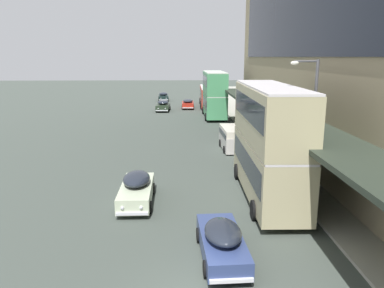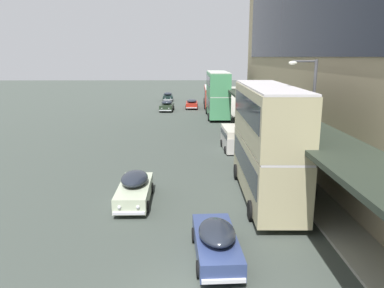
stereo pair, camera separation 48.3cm
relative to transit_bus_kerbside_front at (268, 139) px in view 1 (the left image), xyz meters
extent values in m
cube|color=tan|center=(0.00, 0.00, -1.63)|extent=(2.64, 9.86, 2.91)
cube|color=black|center=(0.00, 0.00, -1.28)|extent=(2.67, 9.08, 1.28)
cube|color=silver|center=(0.00, 0.00, -0.13)|extent=(2.55, 9.86, 0.12)
cube|color=tan|center=(0.00, 0.00, 1.38)|extent=(2.64, 9.86, 2.91)
cube|color=black|center=(0.00, 0.00, 1.73)|extent=(2.67, 9.08, 1.28)
cube|color=silver|center=(0.00, 0.00, 2.89)|extent=(2.55, 9.86, 0.12)
cube|color=black|center=(0.09, 4.95, 2.59)|extent=(1.24, 0.08, 0.36)
cylinder|color=black|center=(-1.18, 3.36, -2.94)|extent=(0.27, 1.00, 1.00)
cylinder|color=black|center=(1.29, 3.32, -2.94)|extent=(0.27, 1.00, 1.00)
cylinder|color=black|center=(-1.29, -3.02, -2.94)|extent=(0.27, 1.00, 1.00)
cylinder|color=black|center=(1.18, -3.07, -2.94)|extent=(0.27, 1.00, 1.00)
cube|color=#B73729|center=(-0.24, 40.52, -1.73)|extent=(2.75, 10.94, 2.73)
cube|color=black|center=(-0.24, 40.52, -1.40)|extent=(2.76, 10.07, 1.20)
cube|color=silver|center=(-0.24, 40.52, -0.31)|extent=(2.65, 10.93, 0.12)
cube|color=black|center=(-0.07, 45.99, -0.61)|extent=(1.20, 0.10, 0.36)
cylinder|color=black|center=(-1.33, 44.25, -2.94)|extent=(0.28, 1.01, 1.00)
cylinder|color=black|center=(1.07, 44.17, -2.94)|extent=(0.28, 1.01, 1.00)
cylinder|color=black|center=(-1.55, 37.19, -2.94)|extent=(0.28, 1.01, 1.00)
cylinder|color=black|center=(0.85, 37.12, -2.94)|extent=(0.28, 1.01, 1.00)
cylinder|color=black|center=(-1.47, 39.74, -2.94)|extent=(0.28, 1.01, 1.00)
cylinder|color=black|center=(0.93, 39.67, -2.94)|extent=(0.28, 1.01, 1.00)
cube|color=#489560|center=(-0.30, 29.17, -1.73)|extent=(2.62, 9.02, 2.73)
cube|color=black|center=(-0.30, 29.17, -1.40)|extent=(2.65, 8.30, 1.20)
cube|color=silver|center=(-0.30, 29.17, -0.31)|extent=(2.51, 9.01, 0.12)
cube|color=#489560|center=(-0.30, 29.17, 1.10)|extent=(2.62, 9.02, 2.73)
cube|color=black|center=(-0.30, 29.17, 1.43)|extent=(2.65, 8.30, 1.20)
cube|color=silver|center=(-0.30, 29.17, 2.51)|extent=(2.51, 9.01, 0.12)
cube|color=black|center=(-0.27, 33.71, 2.21)|extent=(1.28, 0.07, 0.36)
cylinder|color=black|center=(-1.56, 32.24, -2.94)|extent=(0.26, 1.00, 1.00)
cylinder|color=black|center=(1.00, 32.23, -2.94)|extent=(0.26, 1.00, 1.00)
cylinder|color=black|center=(-1.60, 26.39, -2.94)|extent=(0.26, 1.00, 1.00)
cylinder|color=black|center=(0.97, 26.38, -2.94)|extent=(0.26, 1.00, 1.00)
cube|color=#233121|center=(-7.35, 35.39, -2.83)|extent=(2.05, 4.14, 0.78)
ellipsoid|color=#1E232D|center=(-7.34, 35.59, -2.17)|extent=(1.74, 2.31, 0.59)
cube|color=silver|center=(-7.46, 33.31, -3.07)|extent=(1.76, 0.21, 0.14)
cube|color=silver|center=(-7.24, 37.46, -3.07)|extent=(1.76, 0.21, 0.14)
sphere|color=silver|center=(-6.95, 33.32, -2.78)|extent=(0.18, 0.18, 0.18)
sphere|color=silver|center=(-7.96, 33.37, -2.78)|extent=(0.18, 0.18, 0.18)
cylinder|color=black|center=(-6.49, 34.09, -3.12)|extent=(0.17, 0.65, 0.64)
cylinder|color=black|center=(-8.34, 34.18, -3.12)|extent=(0.17, 0.65, 0.64)
cylinder|color=black|center=(-6.36, 36.60, -3.12)|extent=(0.17, 0.65, 0.64)
cylinder|color=black|center=(-8.21, 36.69, -3.12)|extent=(0.17, 0.65, 0.64)
cube|color=#AA2519|center=(-3.58, 38.36, -2.85)|extent=(1.87, 4.37, 0.74)
ellipsoid|color=#1E232D|center=(-3.59, 38.14, -2.25)|extent=(1.60, 2.42, 0.51)
cube|color=silver|center=(-3.53, 40.57, -3.07)|extent=(1.67, 0.16, 0.14)
cube|color=silver|center=(-3.64, 36.15, -3.07)|extent=(1.67, 0.16, 0.14)
sphere|color=silver|center=(-4.01, 40.56, -2.80)|extent=(0.18, 0.18, 0.18)
sphere|color=silver|center=(-3.04, 40.53, -2.80)|extent=(0.18, 0.18, 0.18)
cylinder|color=black|center=(-4.42, 39.72, -3.12)|extent=(0.16, 0.64, 0.64)
cylinder|color=black|center=(-2.67, 39.68, -3.12)|extent=(0.16, 0.64, 0.64)
cylinder|color=black|center=(-4.49, 37.04, -3.12)|extent=(0.16, 0.64, 0.64)
cylinder|color=black|center=(-2.74, 37.00, -3.12)|extent=(0.16, 0.64, 0.64)
cube|color=navy|center=(-3.29, -6.55, -2.86)|extent=(1.81, 4.40, 0.72)
ellipsoid|color=#1E232D|center=(-3.28, -6.76, -2.22)|extent=(1.53, 2.45, 0.62)
cube|color=silver|center=(-3.39, -4.33, -3.07)|extent=(1.55, 0.19, 0.14)
cube|color=silver|center=(-3.19, -8.76, -3.07)|extent=(1.55, 0.19, 0.14)
sphere|color=silver|center=(-3.83, -4.38, -2.81)|extent=(0.18, 0.18, 0.18)
sphere|color=silver|center=(-2.94, -4.34, -2.81)|extent=(0.18, 0.18, 0.18)
cylinder|color=black|center=(-4.16, -5.24, -3.12)|extent=(0.17, 0.65, 0.64)
cylinder|color=black|center=(-2.54, -5.17, -3.12)|extent=(0.17, 0.65, 0.64)
cylinder|color=black|center=(-4.04, -7.93, -3.12)|extent=(0.17, 0.65, 0.64)
cylinder|color=black|center=(-2.42, -7.86, -3.12)|extent=(0.17, 0.65, 0.64)
cube|color=beige|center=(-7.34, -0.64, -2.82)|extent=(1.70, 4.58, 0.81)
ellipsoid|color=#1E232D|center=(-7.34, -0.42, -2.11)|extent=(1.49, 2.52, 0.66)
cube|color=silver|center=(-7.32, -2.97, -3.07)|extent=(1.59, 0.13, 0.14)
cube|color=silver|center=(-7.35, 1.69, -3.07)|extent=(1.59, 0.13, 0.14)
sphere|color=silver|center=(-6.86, -2.94, -2.77)|extent=(0.18, 0.18, 0.18)
sphere|color=silver|center=(-7.78, -2.95, -2.77)|extent=(0.18, 0.18, 0.18)
cylinder|color=black|center=(-6.49, -2.05, -3.12)|extent=(0.14, 0.64, 0.64)
cylinder|color=black|center=(-8.16, -2.06, -3.12)|extent=(0.14, 0.64, 0.64)
cylinder|color=black|center=(-6.51, 0.78, -3.12)|extent=(0.14, 0.64, 0.64)
cylinder|color=black|center=(-8.18, 0.77, -3.12)|extent=(0.14, 0.64, 0.64)
cube|color=black|center=(-7.84, 49.15, -2.84)|extent=(1.94, 4.28, 0.76)
ellipsoid|color=#1E232D|center=(-7.85, 49.36, -2.21)|extent=(1.64, 2.38, 0.55)
cube|color=silver|center=(-7.74, 47.00, -3.07)|extent=(1.66, 0.20, 0.14)
cube|color=silver|center=(-7.94, 51.30, -3.07)|extent=(1.66, 0.20, 0.14)
sphere|color=silver|center=(-7.26, 47.05, -2.79)|extent=(0.18, 0.18, 0.18)
sphere|color=silver|center=(-8.22, 47.00, -2.79)|extent=(0.18, 0.18, 0.18)
cylinder|color=black|center=(-6.91, 47.88, -3.12)|extent=(0.17, 0.65, 0.64)
cylinder|color=black|center=(-8.65, 47.80, -3.12)|extent=(0.17, 0.65, 0.64)
cylinder|color=black|center=(-7.03, 50.49, -3.12)|extent=(0.17, 0.65, 0.64)
cylinder|color=black|center=(-8.77, 50.41, -3.12)|extent=(0.17, 0.65, 0.64)
cube|color=beige|center=(-0.36, 11.33, -2.68)|extent=(1.89, 4.35, 1.29)
cube|color=silver|center=(-0.36, 11.33, -1.90)|extent=(1.85, 4.27, 0.83)
cube|color=black|center=(-0.36, 11.33, -1.99)|extent=(1.91, 3.93, 0.41)
ellipsoid|color=beige|center=(-0.43, 13.43, -2.54)|extent=(1.63, 0.65, 1.11)
cylinder|color=black|center=(-1.27, 12.55, -3.12)|extent=(0.18, 0.64, 0.64)
cylinder|color=black|center=(0.48, 12.60, -3.12)|extent=(0.18, 0.64, 0.64)
cylinder|color=black|center=(-1.19, 10.05, -3.12)|extent=(0.18, 0.64, 0.64)
cylinder|color=black|center=(0.56, 10.11, -3.12)|extent=(0.18, 0.64, 0.64)
cylinder|color=#4C4C51|center=(2.16, -0.87, 0.52)|extent=(0.16, 0.16, 7.62)
cylinder|color=#4C4C51|center=(1.56, -0.87, 4.23)|extent=(1.20, 0.10, 0.10)
ellipsoid|color=silver|center=(0.96, -0.87, 4.15)|extent=(0.44, 0.28, 0.20)
cylinder|color=red|center=(2.43, 2.85, -3.02)|extent=(0.20, 0.20, 0.55)
sphere|color=red|center=(2.43, 2.85, -2.68)|extent=(0.18, 0.18, 0.18)
cylinder|color=red|center=(2.43, 3.00, -2.99)|extent=(0.08, 0.10, 0.08)
cylinder|color=red|center=(2.43, 2.70, -2.99)|extent=(0.08, 0.10, 0.08)
camera|label=1|loc=(-4.95, -20.18, 4.45)|focal=35.00mm
camera|label=2|loc=(-4.47, -20.19, 4.45)|focal=35.00mm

